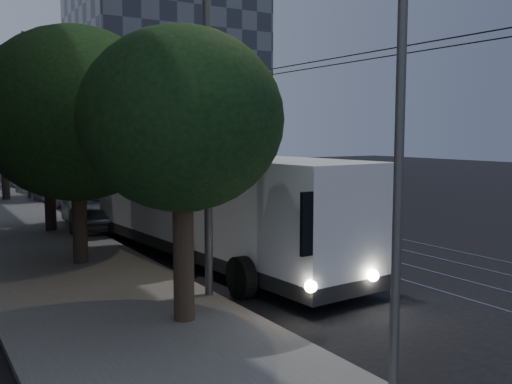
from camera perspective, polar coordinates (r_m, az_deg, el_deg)
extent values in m
plane|color=black|center=(19.97, 3.97, -5.90)|extent=(120.00, 120.00, 0.00)
cube|color=gray|center=(37.98, -13.40, -0.37)|extent=(0.08, 90.00, 0.02)
cube|color=gray|center=(38.44, -11.36, -0.25)|extent=(0.08, 90.00, 0.02)
cube|color=gray|center=(39.00, -9.21, -0.13)|extent=(0.08, 90.00, 0.02)
cube|color=gray|center=(39.56, -7.28, -0.01)|extent=(0.08, 90.00, 0.02)
cylinder|color=black|center=(36.73, -19.81, 7.97)|extent=(0.02, 90.00, 0.02)
cylinder|color=black|center=(36.87, -18.74, 7.99)|extent=(0.02, 90.00, 0.02)
cylinder|color=#525254|center=(8.52, 13.97, -1.65)|extent=(0.14, 0.14, 6.00)
cylinder|color=#525254|center=(26.64, -18.32, 3.30)|extent=(0.14, 0.14, 6.00)
cylinder|color=#525254|center=(46.33, -23.97, 4.10)|extent=(0.14, 0.14, 6.00)
cube|color=#353944|center=(77.15, -9.06, 11.78)|extent=(22.00, 18.00, 24.00)
cube|color=white|center=(18.12, -4.34, -1.08)|extent=(3.61, 12.89, 3.02)
cube|color=black|center=(18.34, -4.31, -5.27)|extent=(3.66, 12.93, 0.37)
cube|color=black|center=(18.58, -5.09, -0.50)|extent=(3.48, 10.25, 1.11)
cube|color=black|center=(12.82, 8.65, -2.75)|extent=(2.40, 0.25, 1.38)
cube|color=black|center=(23.89, -11.27, 1.10)|extent=(2.20, 0.24, 1.06)
cube|color=#26E72B|center=(12.71, 8.71, 1.51)|extent=(1.70, 0.18, 0.34)
cube|color=#949396|center=(20.88, -8.37, 4.69)|extent=(2.47, 2.49, 0.53)
sphere|color=white|center=(12.52, 5.49, -9.37)|extent=(0.28, 0.28, 0.28)
sphere|color=white|center=(13.65, 11.62, -8.18)|extent=(0.28, 0.28, 0.28)
cylinder|color=#525254|center=(21.79, -10.33, 7.06)|extent=(0.06, 4.80, 2.16)
cylinder|color=#525254|center=(22.03, -8.78, 7.07)|extent=(0.06, 4.80, 2.16)
cylinder|color=black|center=(14.24, -1.48, -8.56)|extent=(0.32, 1.06, 1.06)
cylinder|color=black|center=(15.66, 6.87, -7.25)|extent=(0.32, 1.06, 1.06)
cylinder|color=black|center=(20.35, -11.19, -4.25)|extent=(0.32, 1.06, 1.06)
cylinder|color=black|center=(21.37, -4.62, -3.66)|extent=(0.32, 1.06, 1.06)
cylinder|color=black|center=(22.25, -13.01, -3.42)|extent=(0.32, 1.06, 1.06)
cylinder|color=black|center=(23.19, -6.89, -2.93)|extent=(0.32, 1.06, 1.06)
imported|color=#A5A7AD|center=(25.58, -15.19, -1.43)|extent=(3.91, 6.84, 1.80)
imported|color=silver|center=(34.39, -19.04, 0.11)|extent=(2.67, 4.84, 1.56)
imported|color=silver|center=(39.65, -21.05, 0.55)|extent=(2.40, 4.56, 1.26)
imported|color=silver|center=(44.23, -22.02, 1.08)|extent=(2.08, 4.21, 1.33)
imported|color=silver|center=(49.55, -23.16, 1.53)|extent=(1.84, 4.04, 1.34)
cylinder|color=black|center=(12.17, -7.25, -6.94)|extent=(0.44, 0.44, 2.79)
ellipsoid|color=black|center=(11.87, -7.44, 7.23)|extent=(4.23, 4.23, 3.80)
cylinder|color=black|center=(18.12, -17.20, -3.37)|extent=(0.44, 0.44, 2.49)
ellipsoid|color=black|center=(17.90, -17.54, 7.45)|extent=(5.75, 5.75, 5.18)
cylinder|color=black|center=(24.58, -19.88, -1.23)|extent=(0.44, 0.44, 2.35)
ellipsoid|color=black|center=(24.41, -20.15, 6.32)|extent=(5.49, 5.49, 4.94)
cylinder|color=black|center=(36.84, -23.76, 1.03)|extent=(0.44, 0.44, 2.50)
ellipsoid|color=black|center=(36.73, -23.96, 5.80)|extent=(4.83, 4.83, 4.35)
cylinder|color=#525254|center=(13.77, -4.90, 12.01)|extent=(0.20, 0.20, 11.11)
cylinder|color=#525254|center=(36.84, -21.97, 6.94)|extent=(0.20, 0.20, 10.00)
cylinder|color=#525254|center=(37.43, -20.54, 14.05)|extent=(2.20, 0.12, 0.12)
sphere|color=#FFCF8C|center=(37.62, -19.00, 13.91)|extent=(0.44, 0.44, 0.44)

